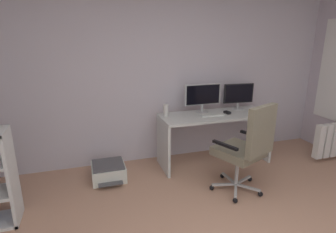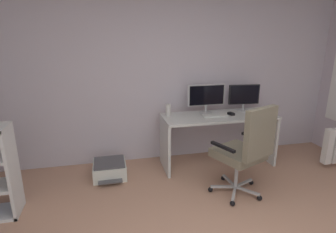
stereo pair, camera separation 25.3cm
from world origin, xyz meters
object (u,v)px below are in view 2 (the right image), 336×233
(office_chair, at_px, (246,148))
(desk, at_px, (218,128))
(computer_mouse, at_px, (231,114))
(monitor_main, at_px, (206,96))
(monitor_secondary, at_px, (244,96))
(desktop_speaker, at_px, (168,110))
(keyboard, at_px, (215,116))
(printer, at_px, (110,169))

(office_chair, bearing_deg, desk, 87.29)
(computer_mouse, bearing_deg, office_chair, -118.45)
(monitor_main, bearing_deg, monitor_secondary, 0.00)
(monitor_secondary, bearing_deg, desk, -160.79)
(desktop_speaker, distance_m, office_chair, 1.22)
(desk, height_order, computer_mouse, computer_mouse)
(desk, relative_size, keyboard, 4.71)
(desk, relative_size, printer, 3.19)
(desktop_speaker, relative_size, office_chair, 0.15)
(office_chair, bearing_deg, monitor_secondary, 64.74)
(desk, relative_size, office_chair, 1.43)
(printer, bearing_deg, keyboard, 0.37)
(monitor_main, xyz_separation_m, computer_mouse, (0.31, -0.19, -0.23))
(desktop_speaker, bearing_deg, monitor_secondary, 2.34)
(desk, relative_size, computer_mouse, 16.00)
(desk, distance_m, desktop_speaker, 0.77)
(monitor_main, distance_m, office_chair, 1.11)
(office_chair, xyz_separation_m, printer, (-1.51, 0.83, -0.50))
(monitor_main, distance_m, printer, 1.68)
(computer_mouse, bearing_deg, keyboard, 168.80)
(desktop_speaker, height_order, printer, desktop_speaker)
(monitor_main, height_order, keyboard, monitor_main)
(desktop_speaker, bearing_deg, keyboard, -13.53)
(desk, xyz_separation_m, monitor_main, (-0.14, 0.16, 0.44))
(keyboard, bearing_deg, printer, -177.39)
(desktop_speaker, bearing_deg, printer, -169.07)
(desktop_speaker, bearing_deg, office_chair, -55.77)
(keyboard, xyz_separation_m, computer_mouse, (0.25, 0.01, 0.01))
(desktop_speaker, distance_m, printer, 1.12)
(keyboard, bearing_deg, desktop_speaker, 168.72)
(monitor_secondary, bearing_deg, office_chair, -115.26)
(monitor_secondary, distance_m, office_chair, 1.20)
(keyboard, xyz_separation_m, printer, (-1.48, -0.01, -0.65))
(desk, bearing_deg, keyboard, -150.97)
(keyboard, bearing_deg, computer_mouse, 5.60)
(monitor_main, bearing_deg, keyboard, -72.59)
(monitor_main, bearing_deg, office_chair, -84.43)
(monitor_main, bearing_deg, printer, -171.55)
(keyboard, height_order, printer, keyboard)
(desk, xyz_separation_m, monitor_secondary, (0.45, 0.16, 0.42))
(computer_mouse, distance_m, office_chair, 0.89)
(monitor_main, bearing_deg, computer_mouse, -30.78)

